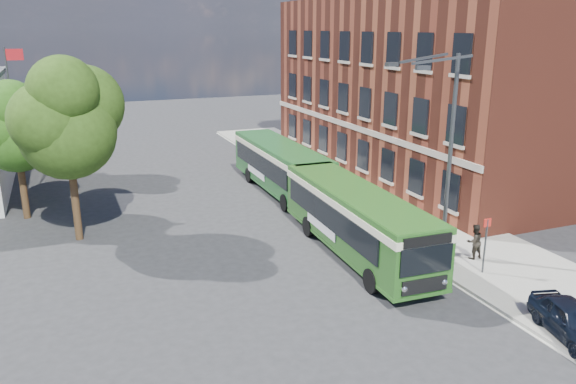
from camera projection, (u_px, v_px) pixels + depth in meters
name	position (u px, v px, depth m)	size (l,w,h in m)	color
ground	(319.00, 259.00, 25.26)	(120.00, 120.00, 0.00)	#2A2A2D
pavement	(366.00, 193.00, 34.87)	(6.00, 48.00, 0.15)	gray
kerb_line	(322.00, 200.00, 33.79)	(0.12, 48.00, 0.01)	beige
brick_office	(429.00, 73.00, 39.00)	(12.10, 26.00, 14.20)	maroon
flagpole	(15.00, 123.00, 30.90)	(0.95, 0.10, 9.00)	#3B3E41
street_lamp	(443.00, 155.00, 23.87)	(2.96, 2.38, 9.00)	#3B3E41
bus_stop_sign	(485.00, 242.00, 23.12)	(0.35, 0.08, 2.52)	#3B3E41
bus_front	(356.00, 216.00, 25.33)	(3.01, 11.50, 3.02)	#26591C
bus_rear	(281.00, 163.00, 35.03)	(2.73, 11.44, 3.02)	#1E5722
parked_car	(572.00, 320.00, 18.45)	(1.43, 3.56, 1.21)	black
pedestrian_a	(433.00, 236.00, 25.49)	(0.55, 0.36, 1.51)	black
pedestrian_b	(474.00, 241.00, 24.70)	(0.78, 0.60, 1.59)	black
tree_left	(68.00, 117.00, 25.86)	(5.26, 5.00, 8.88)	#392415
tree_mid	(16.00, 125.00, 29.18)	(4.46, 4.24, 7.52)	#392415
tree_right	(54.00, 100.00, 37.55)	(4.66, 4.43, 7.86)	#392415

